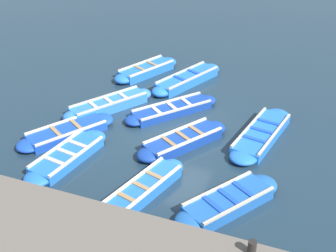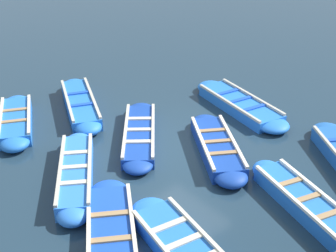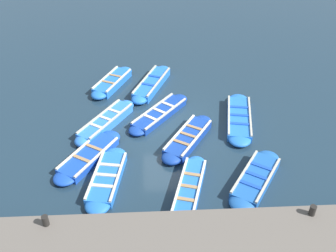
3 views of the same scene
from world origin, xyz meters
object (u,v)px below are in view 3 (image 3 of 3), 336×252
Objects in this scene: boat_end_of_row at (239,118)px; boat_drifting at (152,84)px; boat_outer_right at (160,114)px; bollard_north at (45,221)px; boat_mid_row at (112,82)px; boat_stern_in at (89,156)px; boat_bow_out at (106,122)px; boat_broadside at (107,178)px; boat_alongside at (188,138)px; boat_inner_gap at (256,179)px; boat_far_corner at (189,190)px; bollard_mid_north at (313,210)px.

boat_drifting is at bearing -129.78° from boat_end_of_row.
boat_outer_right is 9.92× the size of bollard_north.
boat_mid_row reaches higher than boat_end_of_row.
boat_stern_in is 5.98m from boat_drifting.
boat_mid_row reaches higher than boat_outer_right.
boat_bow_out is 5.85m from boat_end_of_row.
boat_broadside is 3.16m from bollard_north.
boat_mid_row is (-4.78, -3.41, 0.01)m from boat_alongside.
boat_stern_in reaches higher than boat_outer_right.
boat_end_of_row is at bearing 177.71° from boat_inner_gap.
boat_end_of_row is 1.10× the size of boat_far_corner.
bollard_north is (3.91, -0.72, 0.89)m from boat_stern_in.
boat_drifting is 10.50m from bollard_mid_north.
boat_broadside is at bearing -57.44° from boat_end_of_row.
boat_inner_gap is 0.84× the size of boat_end_of_row.
boat_bow_out is 10.12× the size of bollard_mid_north.
bollard_mid_north is (6.13, 6.80, 0.85)m from boat_bow_out.
boat_alongside reaches higher than boat_broadside.
bollard_north is (6.13, -1.22, 0.85)m from boat_bow_out.
bollard_north reaches higher than boat_inner_gap.
boat_drifting is (-5.42, 2.54, 0.04)m from boat_stern_in.
boat_bow_out reaches higher than boat_broadside.
boat_alongside is at bearing 124.79° from boat_broadside.
boat_drifting reaches higher than boat_alongside.
bollard_north reaches higher than boat_bow_out.
boat_inner_gap is 6.40m from boat_stern_in.
boat_end_of_row is 6.74m from boat_mid_row.
boat_drifting is 2.01m from boat_mid_row.
boat_alongside is at bearing 135.78° from bollard_north.
boat_alongside is 4.07m from boat_stern_in.
boat_stern_in is at bearing -118.21° from bollard_mid_north.
boat_drifting is at bearing -170.92° from boat_far_corner.
boat_end_of_row is 3.54m from boat_outer_right.
boat_alongside is at bearing -138.50° from boat_inner_gap.
boat_inner_gap is 7.92m from boat_drifting.
boat_far_corner is 1.10× the size of boat_mid_row.
boat_outer_right is 3.69m from boat_mid_row.
boat_inner_gap is 0.98× the size of boat_stern_in.
boat_bow_out is at bearing -123.91° from boat_inner_gap.
boat_outer_right is at bearing 153.48° from boat_broadside.
boat_mid_row is (-2.88, -2.30, 0.04)m from boat_outer_right.
boat_drifting reaches higher than boat_end_of_row.
boat_broadside is (4.09, -2.04, 0.01)m from boat_outer_right.
bollard_north is at bearing -30.25° from boat_broadside.
boat_far_corner is (4.26, 3.24, -0.01)m from boat_bow_out.
boat_outer_right is 4.57m from boat_broadside.
bollard_mid_north reaches higher than boat_inner_gap.
boat_far_corner is 4.91m from bollard_north.
boat_bow_out is 9.19m from bollard_mid_north.
boat_mid_row is at bearing -177.89° from boat_broadside.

